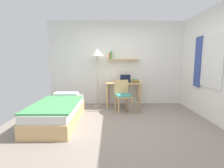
{
  "coord_description": "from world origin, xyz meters",
  "views": [
    {
      "loc": [
        -0.3,
        -3.33,
        1.38
      ],
      "look_at": [
        -0.25,
        0.51,
        0.85
      ],
      "focal_mm": 26.94,
      "sensor_mm": 36.0,
      "label": 1
    }
  ],
  "objects_px": {
    "book_stack": "(136,81)",
    "water_bottle": "(109,78)",
    "bed": "(58,112)",
    "laptop": "(126,80)",
    "standing_lamp": "(97,56)",
    "desk": "(123,87)",
    "desk_chair": "(123,94)",
    "handbag": "(135,107)"
  },
  "relations": [
    {
      "from": "bed",
      "to": "standing_lamp",
      "type": "xyz_separation_m",
      "value": [
        0.8,
        1.33,
        1.29
      ]
    },
    {
      "from": "desk_chair",
      "to": "standing_lamp",
      "type": "relative_size",
      "value": 0.49
    },
    {
      "from": "desk_chair",
      "to": "water_bottle",
      "type": "xyz_separation_m",
      "value": [
        -0.36,
        0.59,
        0.38
      ]
    },
    {
      "from": "desk",
      "to": "water_bottle",
      "type": "bearing_deg",
      "value": 169.63
    },
    {
      "from": "book_stack",
      "to": "desk_chair",
      "type": "bearing_deg",
      "value": -130.0
    },
    {
      "from": "laptop",
      "to": "water_bottle",
      "type": "xyz_separation_m",
      "value": [
        -0.49,
        0.03,
        0.06
      ]
    },
    {
      "from": "desk",
      "to": "laptop",
      "type": "height_order",
      "value": "laptop"
    },
    {
      "from": "laptop",
      "to": "book_stack",
      "type": "height_order",
      "value": "laptop"
    },
    {
      "from": "book_stack",
      "to": "laptop",
      "type": "bearing_deg",
      "value": 174.19
    },
    {
      "from": "desk",
      "to": "desk_chair",
      "type": "distance_m",
      "value": 0.53
    },
    {
      "from": "bed",
      "to": "book_stack",
      "type": "height_order",
      "value": "book_stack"
    },
    {
      "from": "laptop",
      "to": "water_bottle",
      "type": "distance_m",
      "value": 0.5
    },
    {
      "from": "bed",
      "to": "laptop",
      "type": "relative_size",
      "value": 5.89
    },
    {
      "from": "desk",
      "to": "book_stack",
      "type": "distance_m",
      "value": 0.42
    },
    {
      "from": "bed",
      "to": "standing_lamp",
      "type": "height_order",
      "value": "standing_lamp"
    },
    {
      "from": "desk",
      "to": "water_bottle",
      "type": "relative_size",
      "value": 4.72
    },
    {
      "from": "book_stack",
      "to": "water_bottle",
      "type": "bearing_deg",
      "value": 175.42
    },
    {
      "from": "standing_lamp",
      "to": "laptop",
      "type": "bearing_deg",
      "value": 3.17
    },
    {
      "from": "laptop",
      "to": "handbag",
      "type": "height_order",
      "value": "laptop"
    },
    {
      "from": "laptop",
      "to": "water_bottle",
      "type": "relative_size",
      "value": 1.44
    },
    {
      "from": "book_stack",
      "to": "handbag",
      "type": "distance_m",
      "value": 0.94
    },
    {
      "from": "desk",
      "to": "handbag",
      "type": "height_order",
      "value": "desk"
    },
    {
      "from": "laptop",
      "to": "book_stack",
      "type": "distance_m",
      "value": 0.31
    },
    {
      "from": "bed",
      "to": "laptop",
      "type": "xyz_separation_m",
      "value": [
        1.65,
        1.38,
        0.56
      ]
    },
    {
      "from": "bed",
      "to": "handbag",
      "type": "bearing_deg",
      "value": 19.97
    },
    {
      "from": "standing_lamp",
      "to": "water_bottle",
      "type": "bearing_deg",
      "value": 12.64
    },
    {
      "from": "standing_lamp",
      "to": "handbag",
      "type": "relative_size",
      "value": 3.89
    },
    {
      "from": "desk_chair",
      "to": "standing_lamp",
      "type": "bearing_deg",
      "value": 144.71
    },
    {
      "from": "book_stack",
      "to": "standing_lamp",
      "type": "bearing_deg",
      "value": -179.23
    },
    {
      "from": "handbag",
      "to": "standing_lamp",
      "type": "bearing_deg",
      "value": 147.09
    },
    {
      "from": "water_bottle",
      "to": "handbag",
      "type": "distance_m",
      "value": 1.23
    },
    {
      "from": "water_bottle",
      "to": "standing_lamp",
      "type": "bearing_deg",
      "value": -167.36
    },
    {
      "from": "bed",
      "to": "desk_chair",
      "type": "height_order",
      "value": "desk_chair"
    },
    {
      "from": "bed",
      "to": "standing_lamp",
      "type": "distance_m",
      "value": 2.02
    },
    {
      "from": "desk",
      "to": "standing_lamp",
      "type": "distance_m",
      "value": 1.21
    },
    {
      "from": "handbag",
      "to": "bed",
      "type": "bearing_deg",
      "value": -160.03
    },
    {
      "from": "standing_lamp",
      "to": "water_bottle",
      "type": "xyz_separation_m",
      "value": [
        0.36,
        0.08,
        -0.68
      ]
    },
    {
      "from": "desk",
      "to": "bed",
      "type": "bearing_deg",
      "value": -139.82
    },
    {
      "from": "bed",
      "to": "laptop",
      "type": "bearing_deg",
      "value": 39.92
    },
    {
      "from": "standing_lamp",
      "to": "laptop",
      "type": "height_order",
      "value": "standing_lamp"
    },
    {
      "from": "standing_lamp",
      "to": "handbag",
      "type": "height_order",
      "value": "standing_lamp"
    },
    {
      "from": "book_stack",
      "to": "handbag",
      "type": "height_order",
      "value": "book_stack"
    }
  ]
}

